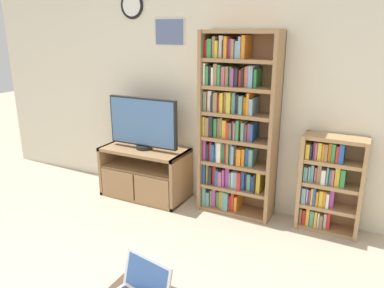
# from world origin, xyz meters

# --- Properties ---
(wall_back) EXTENTS (6.50, 0.09, 2.60)m
(wall_back) POSITION_xyz_m (-0.01, 2.40, 1.30)
(wall_back) COLOR beige
(wall_back) RESTS_ON ground_plane
(tv_stand) EXTENTS (1.00, 0.49, 0.59)m
(tv_stand) POSITION_xyz_m (-0.84, 2.09, 0.30)
(tv_stand) COLOR #9E754C
(tv_stand) RESTS_ON ground_plane
(television) EXTENTS (0.85, 0.18, 0.59)m
(television) POSITION_xyz_m (-0.84, 2.09, 0.89)
(television) COLOR black
(television) RESTS_ON tv_stand
(bookshelf_tall) EXTENTS (0.78, 0.31, 1.89)m
(bookshelf_tall) POSITION_xyz_m (0.20, 2.22, 0.93)
(bookshelf_tall) COLOR #9E754C
(bookshelf_tall) RESTS_ON ground_plane
(bookshelf_short) EXTENTS (0.58, 0.25, 0.95)m
(bookshelf_short) POSITION_xyz_m (1.15, 2.24, 0.48)
(bookshelf_short) COLOR tan
(bookshelf_short) RESTS_ON ground_plane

